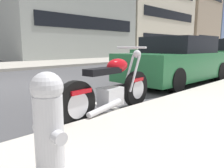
% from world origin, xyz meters
% --- Properties ---
extents(ground_plane, '(260.00, 260.00, 0.00)m').
position_xyz_m(ground_plane, '(0.00, 0.00, 0.00)').
color(ground_plane, '#3D3D3F').
extents(sidewalk_far_curb, '(120.00, 5.00, 0.14)m').
position_xyz_m(sidewalk_far_curb, '(12.00, 6.56, 0.07)').
color(sidewalk_far_curb, gray).
rests_on(sidewalk_far_curb, ground).
extents(parking_stall_stripe, '(0.12, 2.20, 0.01)m').
position_xyz_m(parking_stall_stripe, '(0.00, -3.46, 0.00)').
color(parking_stall_stripe, silver).
rests_on(parking_stall_stripe, ground).
extents(parked_motorcycle, '(2.18, 0.63, 1.14)m').
position_xyz_m(parked_motorcycle, '(-0.31, -3.99, 0.44)').
color(parked_motorcycle, black).
rests_on(parked_motorcycle, ground).
extents(parked_car_near_corner, '(4.23, 1.92, 1.43)m').
position_xyz_m(parked_car_near_corner, '(3.58, -2.99, 0.67)').
color(parked_car_near_corner, '#236638').
rests_on(parked_car_near_corner, ground).
extents(car_opposite_curb, '(4.33, 1.78, 1.41)m').
position_xyz_m(car_opposite_curb, '(11.89, 3.48, 0.68)').
color(car_opposite_curb, '#236638').
rests_on(car_opposite_curb, ground).
extents(fire_hydrant, '(0.24, 0.36, 0.81)m').
position_xyz_m(fire_hydrant, '(-2.01, -5.05, 0.57)').
color(fire_hydrant, '#B7B7BC').
rests_on(fire_hydrant, sidewalk_near_curb).
extents(townhouse_mid_block, '(13.45, 9.82, 9.78)m').
position_xyz_m(townhouse_mid_block, '(22.88, 13.73, 4.89)').
color(townhouse_mid_block, beige).
rests_on(townhouse_mid_block, ground).
extents(townhouse_corner_block, '(9.86, 9.69, 11.26)m').
position_xyz_m(townhouse_corner_block, '(35.58, 13.67, 5.63)').
color(townhouse_corner_block, tan).
rests_on(townhouse_corner_block, ground).
extents(townhouse_behind_pole, '(11.39, 9.68, 10.14)m').
position_xyz_m(townhouse_behind_pole, '(46.64, 13.67, 5.07)').
color(townhouse_behind_pole, '#6B84B2').
rests_on(townhouse_behind_pole, ground).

